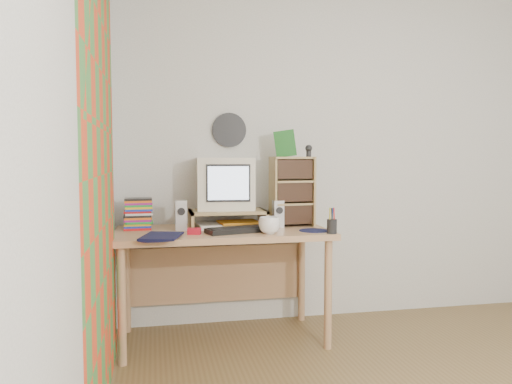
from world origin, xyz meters
name	(u,v)px	position (x,y,z in m)	size (l,w,h in m)	color
back_wall	(348,155)	(0.00, 1.75, 1.25)	(3.50, 3.50, 0.00)	silver
left_wall	(75,152)	(-1.75, 0.00, 1.25)	(3.50, 3.50, 0.00)	silver
curtain	(101,175)	(-1.71, 0.48, 1.15)	(2.20, 2.20, 0.00)	red
wall_disc	(229,130)	(-0.93, 1.73, 1.43)	(0.25, 0.25, 0.02)	black
desk	(221,248)	(-1.03, 1.44, 0.62)	(1.40, 0.70, 0.75)	tan
monitor_riser	(228,214)	(-0.98, 1.48, 0.84)	(0.52, 0.30, 0.12)	tan
crt_monitor	(225,184)	(-0.99, 1.53, 1.05)	(0.38, 0.38, 0.36)	silver
speaker_left	(181,215)	(-1.30, 1.42, 0.85)	(0.07, 0.07, 0.20)	#B6B5BA
speaker_right	(278,214)	(-0.64, 1.42, 0.84)	(0.07, 0.07, 0.18)	#B6B5BA
keyboard	(241,230)	(-0.93, 1.25, 0.77)	(0.45, 0.15, 0.03)	black
dvd_stack	(138,211)	(-1.58, 1.51, 0.88)	(0.18, 0.13, 0.25)	brown
cd_rack	(292,191)	(-0.52, 1.47, 0.99)	(0.29, 0.16, 0.49)	tan
mug	(269,225)	(-0.76, 1.15, 0.80)	(0.13, 0.13, 0.11)	white
diary	(144,234)	(-1.54, 1.11, 0.78)	(0.26, 0.19, 0.05)	black
mousepad	(314,231)	(-0.45, 1.21, 0.75)	(0.20, 0.20, 0.00)	#101A38
pen_cup	(332,224)	(-0.38, 1.07, 0.81)	(0.06, 0.06, 0.13)	black
papers	(227,224)	(-0.98, 1.49, 0.77)	(0.31, 0.23, 0.04)	white
red_box	(194,231)	(-1.23, 1.22, 0.77)	(0.08, 0.05, 0.04)	red
game_box	(285,144)	(-0.57, 1.49, 1.33)	(0.14, 0.03, 0.18)	#1C621F
webcam	(309,151)	(-0.42, 1.43, 1.28)	(0.05, 0.05, 0.08)	black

